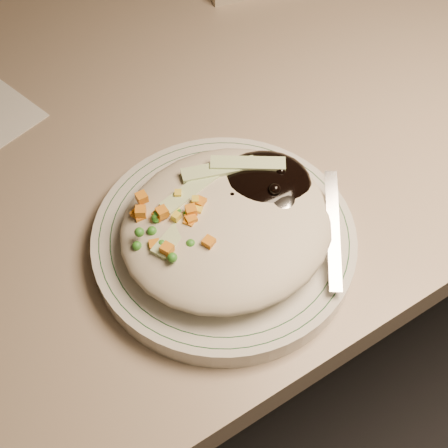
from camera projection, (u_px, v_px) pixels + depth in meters
desk at (212, 188)px, 0.89m from camera, size 1.40×0.70×0.74m
plate at (224, 241)px, 0.58m from camera, size 0.24×0.24×0.02m
plate_rim at (224, 234)px, 0.57m from camera, size 0.23×0.23×0.00m
meal at (229, 219)px, 0.55m from camera, size 0.21×0.19×0.05m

